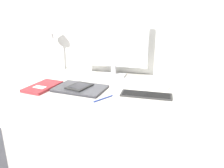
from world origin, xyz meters
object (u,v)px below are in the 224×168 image
monitor (114,46)px  laptop (80,88)px  notebook (43,87)px  coffee_mug (164,84)px  pen (103,99)px  keyboard (146,95)px  ereader (79,86)px  desk_lamp (53,38)px

monitor → laptop: 0.48m
notebook → coffee_mug: bearing=12.2°
laptop → pen: 0.24m
keyboard → notebook: size_ratio=1.11×
pen → coffee_mug: bearing=37.6°
laptop → monitor: bearing=69.4°
monitor → pen: size_ratio=4.23×
keyboard → ereader: size_ratio=1.67×
notebook → pen: size_ratio=2.26×
desk_lamp → notebook: bearing=-73.7°
ereader → desk_lamp: size_ratio=0.48×
pen → laptop: bearing=147.8°
coffee_mug → notebook: bearing=-167.8°
ereader → laptop: bearing=-16.3°
monitor → laptop: size_ratio=1.51×
keyboard → laptop: bearing=179.3°
keyboard → coffee_mug: bearing=55.3°
keyboard → desk_lamp: size_ratio=0.80×
ereader → pen: 0.25m
keyboard → desk_lamp: desk_lamp is taller
desk_lamp → keyboard: bearing=-24.7°
laptop → coffee_mug: size_ratio=3.46×
keyboard → desk_lamp: bearing=155.3°
ereader → notebook: (-0.26, -0.03, -0.01)m
laptop → coffee_mug: (0.56, 0.15, 0.03)m
pen → notebook: bearing=168.6°
desk_lamp → pen: 0.83m
monitor → ereader: (-0.15, -0.38, -0.23)m
monitor → pen: (0.06, -0.51, -0.25)m
laptop → notebook: size_ratio=1.24×
monitor → desk_lamp: (-0.53, 0.00, 0.04)m
keyboard → ereader: ereader is taller
monitor → coffee_mug: monitor is taller
laptop → desk_lamp: size_ratio=0.89×
monitor → coffee_mug: 0.52m
monitor → coffee_mug: size_ratio=5.21×
monitor → keyboard: (0.31, -0.39, -0.24)m
keyboard → laptop: size_ratio=0.90×
keyboard → laptop: laptop is taller
monitor → ereader: bearing=-111.5°
notebook → pen: notebook is taller
coffee_mug → desk_lamp: bearing=166.0°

